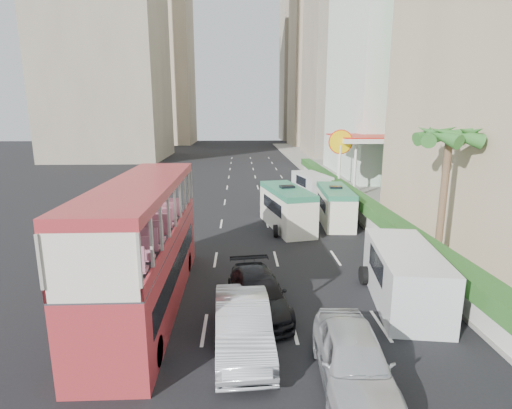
{
  "coord_description": "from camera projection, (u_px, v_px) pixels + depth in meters",
  "views": [
    {
      "loc": [
        -2.29,
        -14.95,
        7.54
      ],
      "look_at": [
        -1.5,
        4.0,
        3.2
      ],
      "focal_mm": 28.0,
      "sensor_mm": 36.0,
      "label": 1
    }
  ],
  "objects": [
    {
      "name": "car_black",
      "position": [
        258.0,
        310.0,
        15.66
      ],
      "size": [
        2.64,
        5.17,
        1.44
      ],
      "primitive_type": "imported",
      "rotation": [
        0.0,
        0.0,
        0.13
      ],
      "color": "black",
      "rests_on": "ground"
    },
    {
      "name": "minibus_near",
      "position": [
        287.0,
        208.0,
        26.7
      ],
      "size": [
        3.26,
        6.44,
        2.73
      ],
      "primitive_type": "cube",
      "rotation": [
        0.0,
        0.0,
        0.21
      ],
      "color": "silver",
      "rests_on": "ground"
    },
    {
      "name": "ground_plane",
      "position": [
        297.0,
        302.0,
        16.33
      ],
      "size": [
        200.0,
        200.0,
        0.0
      ],
      "primitive_type": "plane",
      "color": "black",
      "rests_on": "ground"
    },
    {
      "name": "shell_station",
      "position": [
        367.0,
        164.0,
        38.52
      ],
      "size": [
        6.5,
        8.0,
        5.5
      ],
      "primitive_type": "cube",
      "color": "silver",
      "rests_on": "ground"
    },
    {
      "name": "hedge",
      "position": [
        353.0,
        196.0,
        29.88
      ],
      "size": [
        1.1,
        44.0,
        0.7
      ],
      "primitive_type": "cube",
      "color": "#2D6626",
      "rests_on": "kerb_wall"
    },
    {
      "name": "car_silver_lane_a",
      "position": [
        243.0,
        347.0,
        13.16
      ],
      "size": [
        1.99,
        5.08,
        1.65
      ],
      "primitive_type": "imported",
      "rotation": [
        0.0,
        0.0,
        0.05
      ],
      "color": "silver",
      "rests_on": "ground"
    },
    {
      "name": "minibus_far",
      "position": [
        335.0,
        206.0,
        27.8
      ],
      "size": [
        2.21,
        5.74,
        2.5
      ],
      "primitive_type": "cube",
      "rotation": [
        0.0,
        0.0,
        -0.06
      ],
      "color": "silver",
      "rests_on": "ground"
    },
    {
      "name": "van_asset",
      "position": [
        281.0,
        211.0,
        31.47
      ],
      "size": [
        2.67,
        4.71,
        1.24
      ],
      "primitive_type": "imported",
      "rotation": [
        0.0,
        0.0,
        -0.14
      ],
      "color": "silver",
      "rests_on": "ground"
    },
    {
      "name": "car_silver_lane_b",
      "position": [
        352.0,
        385.0,
        11.33
      ],
      "size": [
        2.25,
        4.95,
        1.65
      ],
      "primitive_type": "imported",
      "rotation": [
        0.0,
        0.0,
        -0.06
      ],
      "color": "silver",
      "rests_on": "ground"
    },
    {
      "name": "palm_tree",
      "position": [
        443.0,
        199.0,
        19.79
      ],
      "size": [
        0.36,
        0.36,
        6.4
      ],
      "primitive_type": "cylinder",
      "color": "brown",
      "rests_on": "sidewalk"
    },
    {
      "name": "kerb_wall",
      "position": [
        352.0,
        207.0,
        30.07
      ],
      "size": [
        0.3,
        44.0,
        1.0
      ],
      "primitive_type": "cube",
      "color": "silver",
      "rests_on": "sidewalk"
    },
    {
      "name": "tower_left_b",
      "position": [
        158.0,
        49.0,
        97.97
      ],
      "size": [
        16.0,
        16.0,
        46.0
      ],
      "primitive_type": "cube",
      "color": "#C1AB8A",
      "rests_on": "ground"
    },
    {
      "name": "panel_van_near",
      "position": [
        404.0,
        276.0,
        16.07
      ],
      "size": [
        3.09,
        6.0,
        2.29
      ],
      "primitive_type": "cube",
      "rotation": [
        0.0,
        0.0,
        -0.14
      ],
      "color": "silver",
      "rests_on": "ground"
    },
    {
      "name": "double_decker_bus",
      "position": [
        145.0,
        245.0,
        15.53
      ],
      "size": [
        2.5,
        11.0,
        5.06
      ],
      "primitive_type": "cube",
      "color": "#A62A2F",
      "rests_on": "ground"
    },
    {
      "name": "tower_far_a",
      "position": [
        322.0,
        49.0,
        91.98
      ],
      "size": [
        14.0,
        14.0,
        44.0
      ],
      "primitive_type": "cube",
      "color": "#C1AB8A",
      "rests_on": "ground"
    },
    {
      "name": "panel_van_far",
      "position": [
        311.0,
        185.0,
        36.99
      ],
      "size": [
        3.13,
        5.55,
        2.09
      ],
      "primitive_type": "cube",
      "rotation": [
        0.0,
        0.0,
        0.21
      ],
      "color": "silver",
      "rests_on": "ground"
    },
    {
      "name": "tower_mid",
      "position": [
        357.0,
        8.0,
        67.97
      ],
      "size": [
        16.0,
        16.0,
        50.0
      ],
      "primitive_type": "cube",
      "color": "gray",
      "rests_on": "ground"
    },
    {
      "name": "tower_far_b",
      "position": [
        306.0,
        69.0,
        113.85
      ],
      "size": [
        14.0,
        14.0,
        40.0
      ],
      "primitive_type": "cube",
      "color": "gray",
      "rests_on": "ground"
    },
    {
      "name": "sidewalk",
      "position": [
        349.0,
        188.0,
        41.02
      ],
      "size": [
        6.0,
        120.0,
        0.18
      ],
      "primitive_type": "cube",
      "color": "#99968C",
      "rests_on": "ground"
    }
  ]
}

